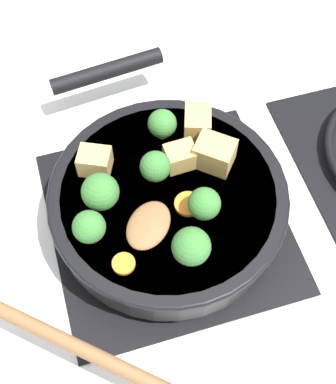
% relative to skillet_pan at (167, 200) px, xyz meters
% --- Properties ---
extents(ground_plane, '(2.40, 2.40, 0.00)m').
position_rel_skillet_pan_xyz_m(ground_plane, '(0.00, 0.00, -0.06)').
color(ground_plane, white).
extents(front_burner_grate, '(0.31, 0.31, 0.03)m').
position_rel_skillet_pan_xyz_m(front_burner_grate, '(0.00, 0.00, -0.04)').
color(front_burner_grate, black).
rests_on(front_burner_grate, ground_plane).
extents(skillet_pan, '(0.40, 0.30, 0.05)m').
position_rel_skillet_pan_xyz_m(skillet_pan, '(0.00, 0.00, 0.00)').
color(skillet_pan, black).
rests_on(skillet_pan, front_burner_grate).
extents(wooden_spoon, '(0.25, 0.24, 0.02)m').
position_rel_skillet_pan_xyz_m(wooden_spoon, '(0.11, -0.10, 0.03)').
color(wooden_spoon, brown).
rests_on(wooden_spoon, skillet_pan).
extents(tofu_cube_center_large, '(0.05, 0.05, 0.03)m').
position_rel_skillet_pan_xyz_m(tofu_cube_center_large, '(-0.08, 0.06, 0.04)').
color(tofu_cube_center_large, tan).
rests_on(tofu_cube_center_large, skillet_pan).
extents(tofu_cube_near_handle, '(0.05, 0.05, 0.03)m').
position_rel_skillet_pan_xyz_m(tofu_cube_near_handle, '(-0.06, -0.08, 0.04)').
color(tofu_cube_near_handle, tan).
rests_on(tofu_cube_near_handle, skillet_pan).
extents(tofu_cube_east_chunk, '(0.03, 0.04, 0.03)m').
position_rel_skillet_pan_xyz_m(tofu_cube_east_chunk, '(-0.03, 0.03, 0.04)').
color(tofu_cube_east_chunk, tan).
rests_on(tofu_cube_east_chunk, skillet_pan).
extents(tofu_cube_west_chunk, '(0.06, 0.06, 0.04)m').
position_rel_skillet_pan_xyz_m(tofu_cube_west_chunk, '(-0.02, 0.07, 0.04)').
color(tofu_cube_west_chunk, tan).
rests_on(tofu_cube_west_chunk, skillet_pan).
extents(broccoli_floret_near_spoon, '(0.04, 0.04, 0.05)m').
position_rel_skillet_pan_xyz_m(broccoli_floret_near_spoon, '(-0.02, -0.01, 0.05)').
color(broccoli_floret_near_spoon, '#709956').
rests_on(broccoli_floret_near_spoon, skillet_pan).
extents(broccoli_floret_center_top, '(0.04, 0.04, 0.05)m').
position_rel_skillet_pan_xyz_m(broccoli_floret_center_top, '(0.05, 0.03, 0.05)').
color(broccoli_floret_center_top, '#709956').
rests_on(broccoli_floret_center_top, skillet_pan).
extents(broccoli_floret_east_rim, '(0.04, 0.04, 0.04)m').
position_rel_skillet_pan_xyz_m(broccoli_floret_east_rim, '(-0.08, 0.02, 0.05)').
color(broccoli_floret_east_rim, '#709956').
rests_on(broccoli_floret_east_rim, skillet_pan).
extents(broccoli_floret_west_rim, '(0.05, 0.05, 0.05)m').
position_rel_skillet_pan_xyz_m(broccoli_floret_west_rim, '(-0.00, -0.08, 0.05)').
color(broccoli_floret_west_rim, '#709956').
rests_on(broccoli_floret_west_rim, skillet_pan).
extents(broccoli_floret_north_edge, '(0.04, 0.04, 0.05)m').
position_rel_skillet_pan_xyz_m(broccoli_floret_north_edge, '(0.04, -0.10, 0.05)').
color(broccoli_floret_north_edge, '#709956').
rests_on(broccoli_floret_north_edge, skillet_pan).
extents(broccoli_floret_south_cluster, '(0.04, 0.04, 0.05)m').
position_rel_skillet_pan_xyz_m(broccoli_floret_south_cluster, '(0.09, -0.00, 0.05)').
color(broccoli_floret_south_cluster, '#709956').
rests_on(broccoli_floret_south_cluster, skillet_pan).
extents(carrot_slice_orange_thin, '(0.03, 0.03, 0.01)m').
position_rel_skillet_pan_xyz_m(carrot_slice_orange_thin, '(0.08, -0.08, 0.03)').
color(carrot_slice_orange_thin, orange).
rests_on(carrot_slice_orange_thin, skillet_pan).
extents(carrot_slice_near_center, '(0.03, 0.03, 0.01)m').
position_rel_skillet_pan_xyz_m(carrot_slice_near_center, '(0.03, 0.02, 0.03)').
color(carrot_slice_near_center, orange).
rests_on(carrot_slice_near_center, skillet_pan).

